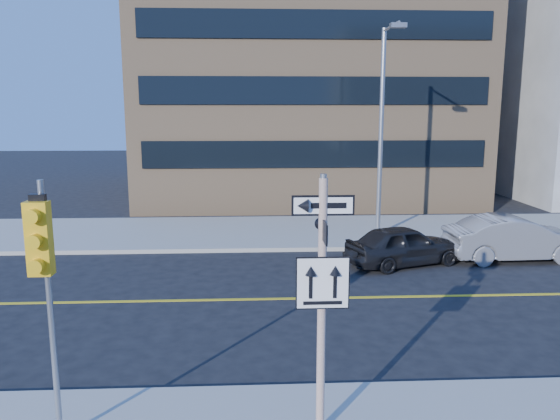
{
  "coord_description": "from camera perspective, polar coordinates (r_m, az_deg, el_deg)",
  "views": [
    {
      "loc": [
        -1.02,
        -10.25,
        5.12
      ],
      "look_at": [
        -0.3,
        4.0,
        2.49
      ],
      "focal_mm": 35.0,
      "sensor_mm": 36.0,
      "label": 1
    }
  ],
  "objects": [
    {
      "name": "ground",
      "position": [
        11.5,
        2.6,
        -15.98
      ],
      "size": [
        120.0,
        120.0,
        0.0
      ],
      "primitive_type": "plane",
      "color": "black",
      "rests_on": "ground"
    },
    {
      "name": "sign_pole",
      "position": [
        8.25,
        4.41,
        -8.55
      ],
      "size": [
        0.92,
        0.92,
        4.06
      ],
      "color": "white",
      "rests_on": "near_sidewalk"
    },
    {
      "name": "traffic_signal",
      "position": [
        8.42,
        -23.62,
        -4.82
      ],
      "size": [
        0.32,
        0.45,
        4.0
      ],
      "color": "gray",
      "rests_on": "near_sidewalk"
    },
    {
      "name": "parked_car_a",
      "position": [
        18.63,
        12.82,
        -3.6
      ],
      "size": [
        2.82,
        4.28,
        1.35
      ],
      "primitive_type": "imported",
      "rotation": [
        0.0,
        0.0,
        1.91
      ],
      "color": "black",
      "rests_on": "ground"
    },
    {
      "name": "parked_car_b",
      "position": [
        20.38,
        23.32,
        -2.74
      ],
      "size": [
        1.76,
        4.71,
        1.54
      ],
      "primitive_type": "imported",
      "rotation": [
        0.0,
        0.0,
        1.6
      ],
      "color": "gray",
      "rests_on": "ground"
    },
    {
      "name": "streetlight_a",
      "position": [
        21.6,
        10.7,
        9.32
      ],
      "size": [
        0.55,
        2.25,
        8.0
      ],
      "color": "gray",
      "rests_on": "far_sidewalk"
    },
    {
      "name": "building_brick",
      "position": [
        35.59,
        2.1,
        16.72
      ],
      "size": [
        18.0,
        18.0,
        18.0
      ],
      "primitive_type": "cube",
      "color": "#A4815B",
      "rests_on": "ground"
    }
  ]
}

